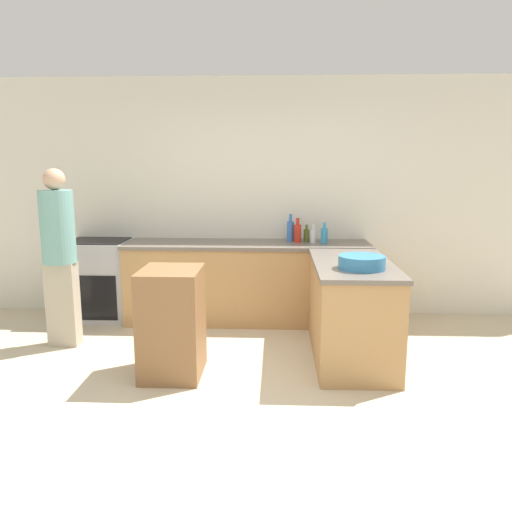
{
  "coord_description": "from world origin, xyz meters",
  "views": [
    {
      "loc": [
        0.33,
        -3.41,
        1.74
      ],
      "look_at": [
        0.14,
        0.97,
        0.93
      ],
      "focal_mm": 35.0,
      "sensor_mm": 36.0,
      "label": 1
    }
  ],
  "objects": [
    {
      "name": "ground_plane",
      "position": [
        0.0,
        0.0,
        0.0
      ],
      "size": [
        14.0,
        14.0,
        0.0
      ],
      "primitive_type": "plane",
      "color": "beige"
    },
    {
      "name": "wall_back",
      "position": [
        0.0,
        2.36,
        1.35
      ],
      "size": [
        8.0,
        0.06,
        2.7
      ],
      "color": "silver",
      "rests_on": "ground_plane"
    },
    {
      "name": "counter_back",
      "position": [
        0.0,
        2.01,
        0.44
      ],
      "size": [
        2.69,
        0.68,
        0.89
      ],
      "color": "tan",
      "rests_on": "ground_plane"
    },
    {
      "name": "counter_peninsula",
      "position": [
        1.0,
        0.97,
        0.44
      ],
      "size": [
        0.69,
        1.45,
        0.89
      ],
      "color": "tan",
      "rests_on": "ground_plane"
    },
    {
      "name": "range_oven",
      "position": [
        -1.69,
        2.03,
        0.45
      ],
      "size": [
        0.69,
        0.6,
        0.9
      ],
      "color": "#ADADB2",
      "rests_on": "ground_plane"
    },
    {
      "name": "island_table",
      "position": [
        -0.54,
        0.51,
        0.45
      ],
      "size": [
        0.49,
        0.56,
        0.9
      ],
      "color": "brown",
      "rests_on": "ground_plane"
    },
    {
      "name": "mixing_bowl",
      "position": [
        1.03,
        0.67,
        0.94
      ],
      "size": [
        0.39,
        0.39,
        0.11
      ],
      "color": "teal",
      "rests_on": "counter_peninsula"
    },
    {
      "name": "hot_sauce_bottle",
      "position": [
        0.55,
        2.07,
        0.99
      ],
      "size": [
        0.08,
        0.08,
        0.27
      ],
      "color": "red",
      "rests_on": "counter_back"
    },
    {
      "name": "water_bottle_blue",
      "position": [
        0.47,
        2.14,
        1.01
      ],
      "size": [
        0.08,
        0.08,
        0.31
      ],
      "color": "#386BB7",
      "rests_on": "counter_back"
    },
    {
      "name": "olive_oil_bottle",
      "position": [
        0.65,
        2.11,
        0.96
      ],
      "size": [
        0.06,
        0.06,
        0.19
      ],
      "color": "#475B1E",
      "rests_on": "counter_back"
    },
    {
      "name": "vinegar_bottle_clear",
      "position": [
        0.72,
        2.03,
        0.97
      ],
      "size": [
        0.07,
        0.07,
        0.2
      ],
      "color": "silver",
      "rests_on": "counter_back"
    },
    {
      "name": "dish_soap_bottle",
      "position": [
        0.84,
        2.0,
        0.98
      ],
      "size": [
        0.07,
        0.07,
        0.23
      ],
      "color": "#338CBF",
      "rests_on": "counter_back"
    },
    {
      "name": "person_by_range",
      "position": [
        -1.73,
        1.15,
        0.93
      ],
      "size": [
        0.31,
        0.31,
        1.7
      ],
      "color": "#ADA38E",
      "rests_on": "ground_plane"
    }
  ]
}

